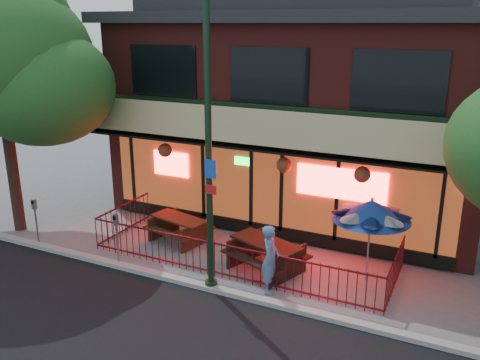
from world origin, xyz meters
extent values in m
plane|color=gray|center=(0.00, 0.00, 0.00)|extent=(80.00, 80.00, 0.00)
cube|color=#999993|center=(0.00, -0.50, 0.06)|extent=(80.00, 0.25, 0.12)
cube|color=maroon|center=(0.00, 7.20, 3.25)|extent=(12.00, 8.00, 6.50)
cube|color=#59230F|center=(0.00, 3.18, 1.65)|extent=(11.00, 0.06, 2.60)
cube|color=#FF0C0C|center=(2.30, 3.10, 2.10)|extent=(2.60, 0.04, 0.90)
cube|color=#FF0C0C|center=(-3.40, 3.10, 2.00)|extent=(1.30, 0.04, 0.80)
cube|color=tan|center=(0.00, 2.70, 3.55)|extent=(12.20, 1.33, 1.26)
cube|color=black|center=(-3.60, 3.18, 5.00)|extent=(2.40, 0.06, 1.60)
cube|color=black|center=(0.00, 3.18, 5.00)|extent=(2.40, 0.06, 1.60)
cube|color=black|center=(3.60, 3.18, 5.00)|extent=(2.40, 0.06, 1.60)
cube|color=black|center=(0.00, 3.15, 0.25)|extent=(11.00, 0.12, 0.40)
cube|color=#FFC672|center=(5.60, 3.02, 2.55)|extent=(0.18, 0.18, 0.32)
cube|color=#480F16|center=(0.00, 0.20, 0.95)|extent=(8.40, 0.04, 0.04)
cube|color=#480F16|center=(0.00, 0.20, 0.12)|extent=(8.40, 0.04, 0.04)
cube|color=#480F16|center=(-4.20, 1.50, 0.95)|extent=(0.04, 2.60, 0.04)
cube|color=#480F16|center=(4.20, 1.50, 0.95)|extent=(0.04, 2.60, 0.04)
cylinder|color=#480F16|center=(0.00, 0.20, 0.50)|extent=(0.02, 0.02, 1.00)
cylinder|color=black|center=(0.00, -0.40, 3.50)|extent=(0.16, 0.16, 7.00)
cylinder|color=black|center=(0.00, -0.40, 0.10)|extent=(0.32, 0.32, 0.20)
cube|color=#194CB2|center=(0.12, -0.55, 3.20)|extent=(0.30, 0.02, 0.45)
cube|color=red|center=(0.12, -0.55, 2.70)|extent=(0.30, 0.02, 0.22)
cylinder|color=#37221B|center=(-7.50, 0.30, 2.56)|extent=(0.36, 0.36, 5.12)
ellipsoid|color=#1A501E|center=(-7.30, 0.70, 6.56)|extent=(3.64, 3.64, 2.98)
cube|color=#382514|center=(-2.97, 1.91, 0.37)|extent=(0.34, 1.28, 0.74)
cube|color=#382514|center=(-1.61, 1.60, 0.37)|extent=(0.34, 1.28, 0.74)
cube|color=#382514|center=(-2.29, 1.75, 0.74)|extent=(1.92, 1.12, 0.06)
cube|color=#382514|center=(-2.41, 1.22, 0.44)|extent=(1.81, 0.67, 0.05)
cube|color=#382514|center=(-2.17, 2.29, 0.44)|extent=(1.81, 0.67, 0.05)
cube|color=black|center=(0.14, 1.37, 0.41)|extent=(0.55, 1.38, 0.82)
cube|color=black|center=(1.60, 0.84, 0.41)|extent=(0.55, 1.38, 0.82)
cube|color=black|center=(0.87, 1.11, 0.82)|extent=(2.16, 1.46, 0.07)
cube|color=black|center=(0.67, 0.53, 0.49)|extent=(1.98, 0.97, 0.06)
cube|color=black|center=(1.08, 1.68, 0.49)|extent=(1.98, 0.97, 0.06)
cylinder|color=gray|center=(3.45, 1.76, 1.04)|extent=(0.05, 0.05, 2.09)
cone|color=navy|center=(3.45, 1.76, 1.95)|extent=(2.00, 2.00, 0.52)
sphere|color=gray|center=(3.45, 1.76, 2.23)|extent=(0.09, 0.10, 0.09)
imported|color=#4F719F|center=(1.40, 0.10, 0.88)|extent=(0.58, 0.73, 1.77)
cylinder|color=gray|center=(-2.92, -0.40, 0.61)|extent=(0.06, 0.06, 1.23)
cube|color=gray|center=(-2.92, -0.40, 1.36)|extent=(0.16, 0.15, 0.31)
cube|color=black|center=(-2.92, -0.46, 1.43)|extent=(0.09, 0.04, 0.11)
cylinder|color=gray|center=(-5.94, -0.40, 0.60)|extent=(0.05, 0.05, 1.20)
cube|color=gray|center=(-5.94, -0.40, 1.33)|extent=(0.16, 0.15, 0.31)
cube|color=black|center=(-5.94, -0.46, 1.40)|extent=(0.08, 0.04, 0.11)
camera|label=1|loc=(5.65, -10.46, 6.44)|focal=38.00mm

